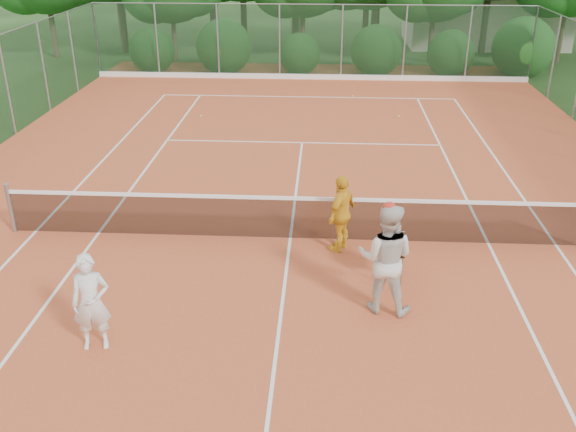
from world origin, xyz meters
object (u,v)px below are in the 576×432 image
(player_white, at_px, (91,302))
(ball_hopper, at_px, (393,246))
(player_center_grp, at_px, (386,258))
(player_yellow, at_px, (342,213))

(player_white, distance_m, ball_hopper, 5.31)
(player_center_grp, height_order, ball_hopper, player_center_grp)
(player_yellow, relative_size, ball_hopper, 1.76)
(player_white, bearing_deg, player_center_grp, 4.75)
(player_center_grp, xyz_separation_m, player_yellow, (-0.69, 2.16, -0.19))
(player_yellow, height_order, ball_hopper, player_yellow)
(ball_hopper, bearing_deg, player_white, -156.94)
(player_yellow, xyz_separation_m, ball_hopper, (0.91, -1.19, -0.08))
(player_white, height_order, player_yellow, player_white)
(player_white, xyz_separation_m, player_yellow, (3.87, 3.51, -0.01))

